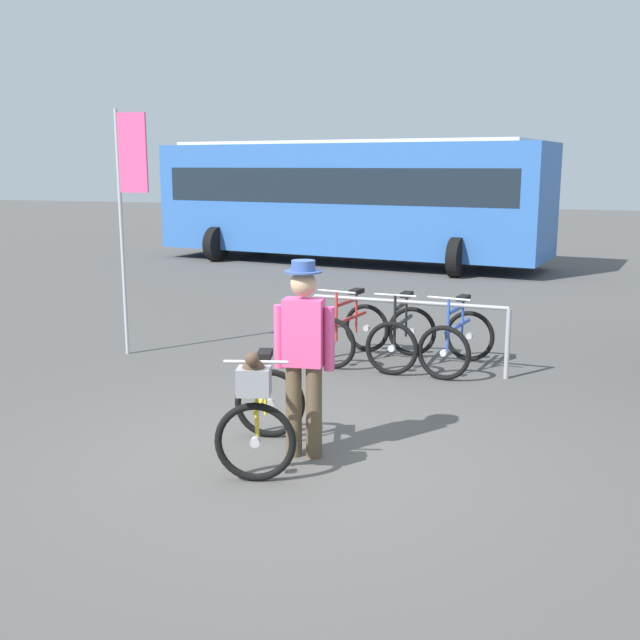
% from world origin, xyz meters
% --- Properties ---
extents(ground_plane, '(80.00, 80.00, 0.00)m').
position_xyz_m(ground_plane, '(0.00, 0.00, 0.00)').
color(ground_plane, '#514F4C').
extents(bike_rack_rail, '(2.51, 0.20, 0.88)m').
position_xyz_m(bike_rack_rail, '(0.33, 3.27, 0.64)').
color(bike_rack_rail, '#99999E').
rests_on(bike_rack_rail, ground).
extents(racked_bike_red, '(0.85, 1.21, 0.97)m').
position_xyz_m(racked_bike_red, '(-0.47, 3.49, 0.37)').
color(racked_bike_red, black).
rests_on(racked_bike_red, ground).
extents(racked_bike_black, '(0.71, 1.13, 0.97)m').
position_xyz_m(racked_bike_black, '(0.23, 3.45, 0.37)').
color(racked_bike_black, black).
rests_on(racked_bike_black, ground).
extents(racked_bike_blue, '(0.84, 1.19, 0.97)m').
position_xyz_m(racked_bike_blue, '(0.93, 3.41, 0.37)').
color(racked_bike_blue, black).
rests_on(racked_bike_blue, ground).
extents(featured_bicycle, '(0.91, 1.25, 1.09)m').
position_xyz_m(featured_bicycle, '(-0.23, -0.15, 0.49)').
color(featured_bicycle, black).
rests_on(featured_bicycle, ground).
extents(person_with_featured_bike, '(0.53, 0.32, 1.72)m').
position_xyz_m(person_with_featured_bike, '(0.06, 0.11, 0.95)').
color(person_with_featured_bike, brown).
rests_on(person_with_featured_bike, ground).
extents(bus_distant, '(10.27, 4.43, 3.08)m').
position_xyz_m(bus_distant, '(-3.20, 13.20, 1.74)').
color(bus_distant, '#3366B7').
rests_on(bus_distant, ground).
extents(banner_flag, '(0.45, 0.05, 3.20)m').
position_xyz_m(banner_flag, '(-3.28, 2.91, 2.23)').
color(banner_flag, '#B2B2B7').
rests_on(banner_flag, ground).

